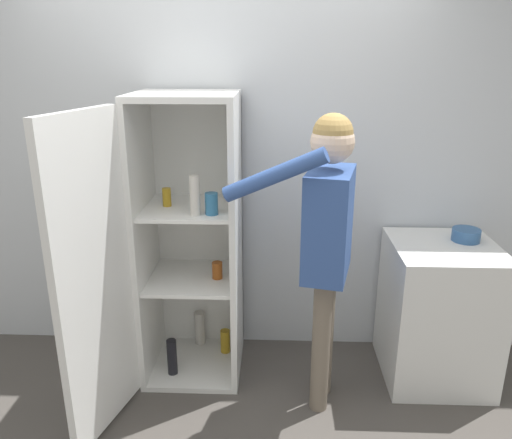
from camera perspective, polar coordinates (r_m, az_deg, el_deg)
name	(u,v)px	position (r m, az deg, el deg)	size (l,w,h in m)	color
ground_plane	(213,434)	(2.98, -4.99, -23.19)	(12.00, 12.00, 0.00)	#4C4742
wall_back	(225,167)	(3.28, -3.52, 6.06)	(7.00, 0.06, 2.55)	silver
refrigerator	(173,247)	(3.03, -9.43, -3.16)	(0.80, 1.17, 1.77)	white
person	(327,227)	(2.70, 8.09, -0.83)	(0.72, 0.52, 1.70)	#726656
counter	(438,312)	(3.37, 20.05, -9.86)	(0.63, 0.64, 0.89)	white
bowl	(466,235)	(3.30, 22.88, -1.63)	(0.17, 0.17, 0.08)	#335B8E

